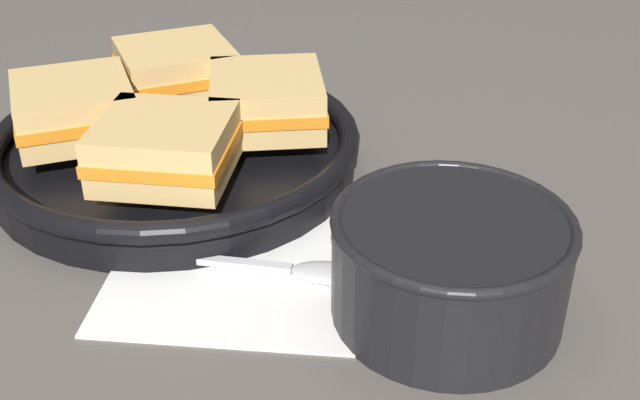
# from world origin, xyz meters

# --- Properties ---
(ground_plane) EXTENTS (4.00, 4.00, 0.00)m
(ground_plane) POSITION_xyz_m (0.00, 0.00, 0.00)
(ground_plane) COLOR #56514C
(napkin) EXTENTS (0.25, 0.22, 0.00)m
(napkin) POSITION_xyz_m (-0.02, -0.02, 0.00)
(napkin) COLOR white
(napkin) RESTS_ON ground_plane
(soup_bowl) EXTENTS (0.16, 0.16, 0.08)m
(soup_bowl) POSITION_xyz_m (0.10, -0.08, 0.04)
(soup_bowl) COLOR black
(soup_bowl) RESTS_ON ground_plane
(spoon) EXTENTS (0.18, 0.05, 0.01)m
(spoon) POSITION_xyz_m (0.00, -0.04, 0.01)
(spoon) COLOR silver
(spoon) RESTS_ON napkin
(skillet) EXTENTS (0.33, 0.33, 0.04)m
(skillet) POSITION_xyz_m (-0.11, 0.13, 0.02)
(skillet) COLOR black
(skillet) RESTS_ON ground_plane
(sandwich_near_left) EXTENTS (0.13, 0.13, 0.05)m
(sandwich_near_left) POSITION_xyz_m (-0.11, 0.21, 0.07)
(sandwich_near_left) COLOR #DBB26B
(sandwich_near_left) RESTS_ON skillet
(sandwich_near_right) EXTENTS (0.13, 0.13, 0.05)m
(sandwich_near_right) POSITION_xyz_m (-0.19, 0.12, 0.07)
(sandwich_near_right) COLOR #DBB26B
(sandwich_near_right) RESTS_ON skillet
(sandwich_far_left) EXTENTS (0.12, 0.11, 0.05)m
(sandwich_far_left) POSITION_xyz_m (-0.10, 0.04, 0.07)
(sandwich_far_left) COLOR #DBB26B
(sandwich_far_left) RESTS_ON skillet
(sandwich_far_right) EXTENTS (0.11, 0.11, 0.05)m
(sandwich_far_right) POSITION_xyz_m (-0.03, 0.13, 0.07)
(sandwich_far_right) COLOR #DBB26B
(sandwich_far_right) RESTS_ON skillet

